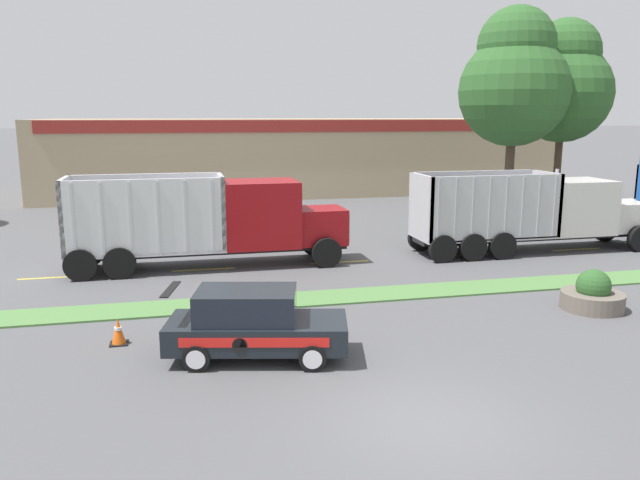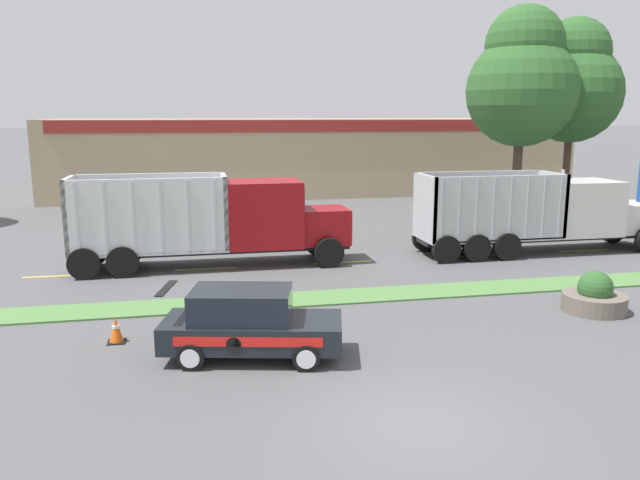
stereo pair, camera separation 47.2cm
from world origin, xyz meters
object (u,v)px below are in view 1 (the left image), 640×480
(rally_car, at_px, (254,324))
(traffic_cone, at_px, (118,332))
(dump_truck_lead, at_px, (234,222))
(stone_planter, at_px, (593,295))
(dump_truck_trail, at_px, (552,214))

(rally_car, xyz_separation_m, traffic_cone, (-3.29, 1.71, -0.53))
(dump_truck_lead, distance_m, stone_planter, 12.99)
(dump_truck_trail, relative_size, stone_planter, 5.91)
(stone_planter, xyz_separation_m, traffic_cone, (-13.79, 0.15, -0.10))
(dump_truck_lead, height_order, rally_car, dump_truck_lead)
(rally_car, bearing_deg, stone_planter, 8.43)
(dump_truck_lead, relative_size, rally_car, 2.32)
(dump_truck_lead, bearing_deg, traffic_cone, -115.09)
(dump_truck_lead, relative_size, dump_truck_trail, 0.97)
(stone_planter, relative_size, traffic_cone, 2.72)
(rally_car, height_order, traffic_cone, rally_car)
(dump_truck_lead, relative_size, stone_planter, 5.72)
(stone_planter, bearing_deg, dump_truck_lead, 141.13)
(dump_truck_lead, xyz_separation_m, dump_truck_trail, (13.72, -0.26, -0.14))
(dump_truck_lead, xyz_separation_m, rally_car, (-0.43, -9.67, -0.87))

